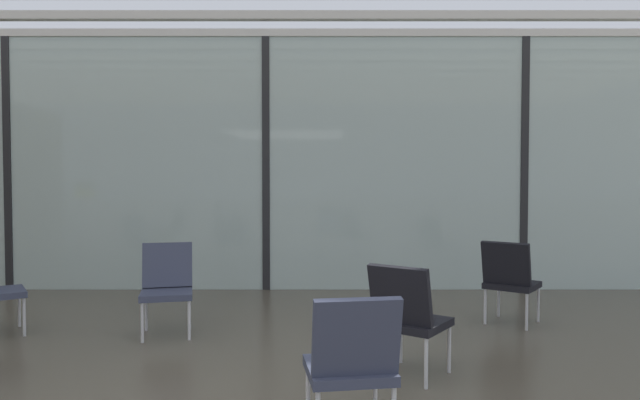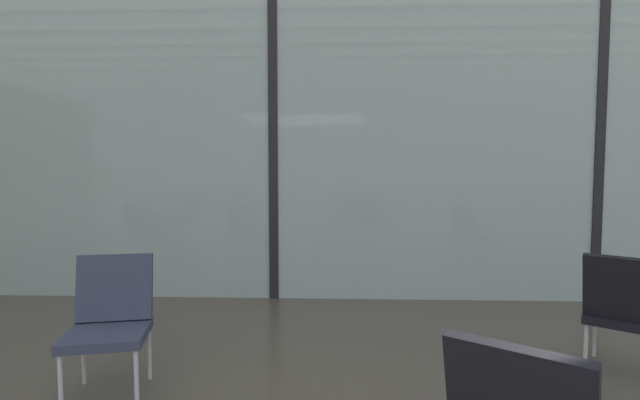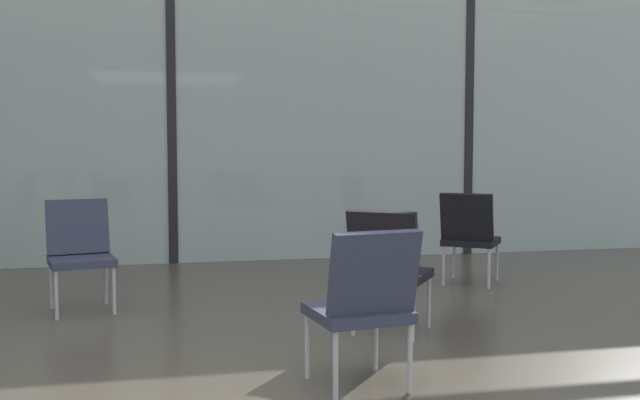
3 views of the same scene
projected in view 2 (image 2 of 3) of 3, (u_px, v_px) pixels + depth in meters
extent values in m
cube|color=#A3B7B2|center=(274.00, 145.00, 5.15)|extent=(14.00, 0.08, 3.42)
cube|color=black|center=(274.00, 145.00, 5.15)|extent=(0.10, 0.12, 3.42)
cube|color=black|center=(598.00, 144.00, 5.01)|extent=(0.10, 0.12, 3.42)
ellipsoid|color=silver|center=(252.00, 137.00, 10.86)|extent=(11.47, 4.37, 4.37)
sphere|color=gray|center=(31.00, 138.00, 11.07)|extent=(2.40, 2.40, 2.40)
sphere|color=black|center=(69.00, 113.00, 8.96)|extent=(0.28, 0.28, 0.28)
sphere|color=black|center=(115.00, 113.00, 8.93)|extent=(0.28, 0.28, 0.28)
sphere|color=black|center=(162.00, 113.00, 8.89)|extent=(0.28, 0.28, 0.28)
sphere|color=black|center=(208.00, 113.00, 8.86)|extent=(0.28, 0.28, 0.28)
cube|color=black|center=(626.00, 318.00, 3.28)|extent=(0.67, 0.67, 0.06)
cube|color=black|center=(624.00, 289.00, 3.09)|extent=(0.47, 0.39, 0.44)
cylinder|color=#BCBCC1|center=(595.00, 333.00, 3.59)|extent=(0.03, 0.03, 0.37)
cylinder|color=#BCBCC1|center=(586.00, 350.00, 3.26)|extent=(0.03, 0.03, 0.37)
cube|color=#33384C|center=(107.00, 335.00, 2.95)|extent=(0.57, 0.57, 0.06)
cube|color=#33384C|center=(115.00, 287.00, 3.14)|extent=(0.50, 0.24, 0.44)
cylinder|color=#BCBCC1|center=(60.00, 386.00, 2.72)|extent=(0.03, 0.03, 0.37)
cylinder|color=#BCBCC1|center=(136.00, 380.00, 2.79)|extent=(0.03, 0.03, 0.37)
cylinder|color=#BCBCC1|center=(84.00, 357.00, 3.13)|extent=(0.03, 0.03, 0.37)
cylinder|color=#BCBCC1|center=(149.00, 353.00, 3.20)|extent=(0.03, 0.03, 0.37)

